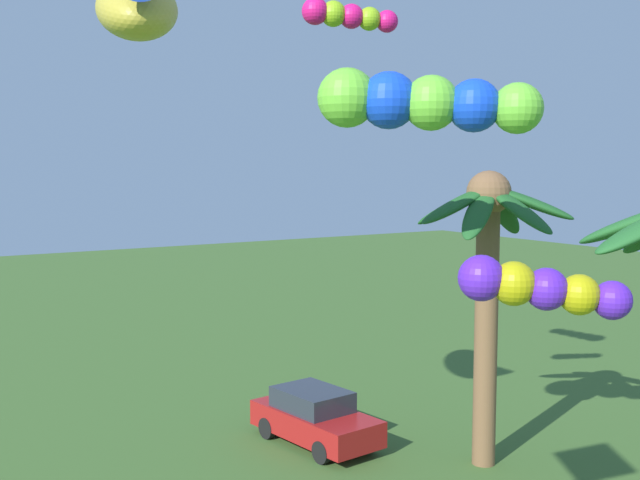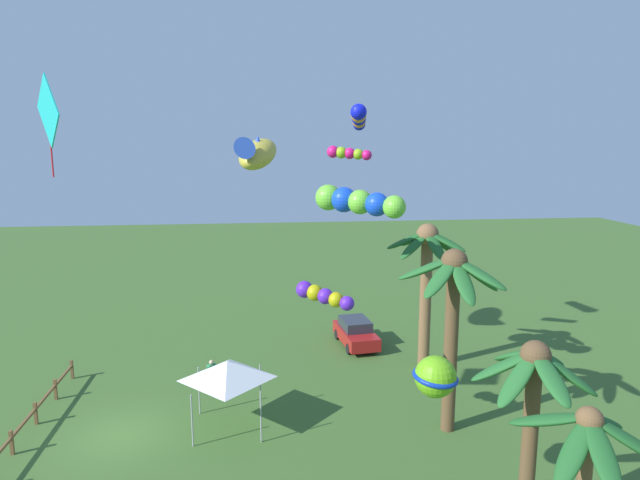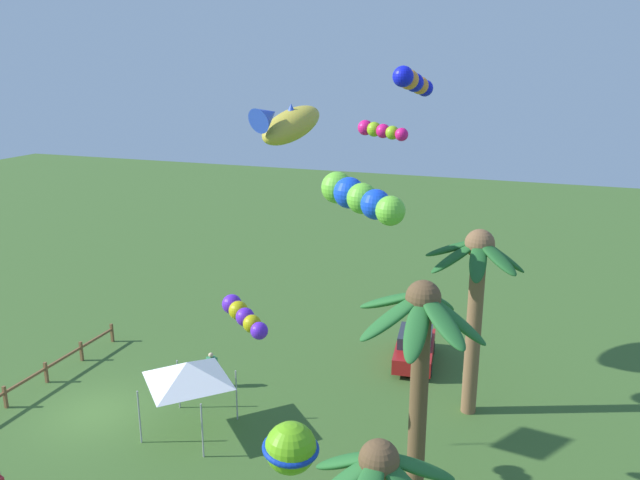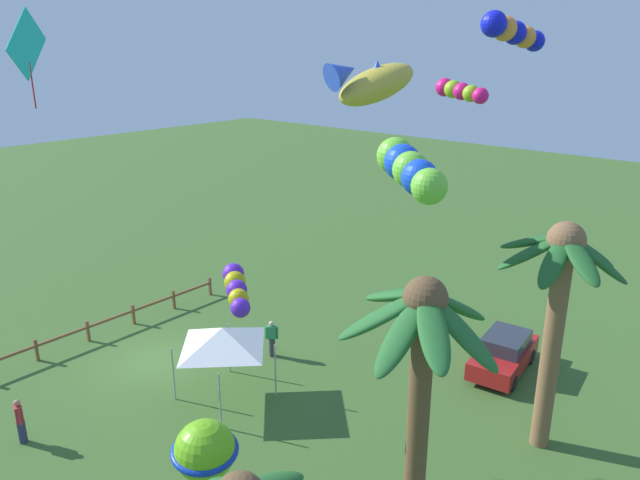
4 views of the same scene
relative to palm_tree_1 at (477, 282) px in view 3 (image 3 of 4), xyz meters
The scene contains 13 objects.
ground_plane 15.86m from the palm_tree_1, 69.70° to the right, with size 120.00×120.00×0.00m, color #3D6028.
palm_tree_1 is the anchor object (origin of this frame).
palm_tree_2 6.27m from the palm_tree_1, ahead, with size 4.07×4.10×7.46m.
rail_fence 18.97m from the palm_tree_1, 74.23° to the right, with size 11.35×0.12×0.95m.
parked_car_0 6.60m from the palm_tree_1, 140.70° to the right, with size 4.08×2.16×1.51m.
spectator_1 11.75m from the palm_tree_1, 80.84° to the right, with size 0.42×0.45×1.59m.
festival_tent 11.34m from the palm_tree_1, 62.72° to the right, with size 2.86×2.86×2.85m.
kite_fish_0 10.18m from the palm_tree_1, 101.48° to the right, with size 4.22×2.71×2.23m.
kite_tube_2 8.18m from the palm_tree_1, 122.87° to the right, with size 2.91×1.19×1.24m.
kite_tube_3 6.81m from the palm_tree_1, 96.14° to the right, with size 1.10×2.11×0.70m.
kite_tube_4 9.55m from the palm_tree_1, 40.15° to the right, with size 1.56×1.97×0.85m.
kite_ball_5 11.36m from the palm_tree_1, 16.07° to the right, with size 1.95×1.96×1.27m.
kite_tube_6 5.75m from the palm_tree_1, 61.12° to the right, with size 3.21×3.64×1.33m.
Camera 3 is at (18.01, 16.03, 13.38)m, focal length 35.33 mm.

